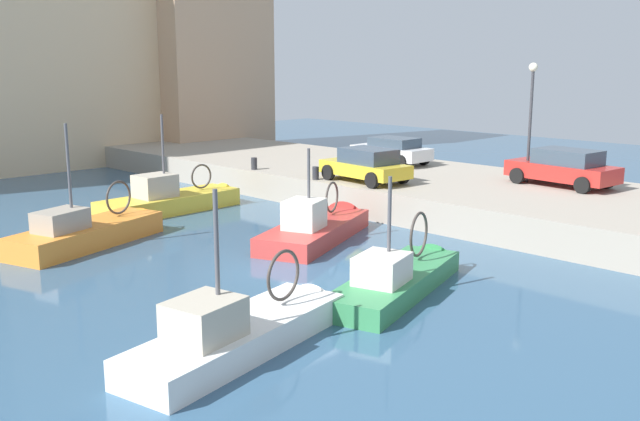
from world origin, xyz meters
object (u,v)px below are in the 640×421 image
Objects in this scene: fishing_boat_white at (248,341)px; fishing_boat_yellow at (177,207)px; mooring_bollard_mid at (254,164)px; quay_streetlamp at (531,103)px; fishing_boat_green at (401,286)px; fishing_boat_orange at (95,241)px; mooring_bollard_south at (316,173)px; parked_car_yellow at (366,165)px; parked_car_white at (392,150)px; fishing_boat_red at (319,235)px; parked_car_red at (564,167)px.

fishing_boat_white is 15.14m from fishing_boat_yellow.
quay_streetlamp reaches higher than mooring_bollard_mid.
fishing_boat_green is at bearing -166.32° from quay_streetlamp.
mooring_bollard_south is at bearing -6.15° from fishing_boat_orange.
fishing_boat_yellow is at bearing 140.66° from mooring_bollard_south.
quay_streetlamp is at bearing -62.04° from mooring_bollard_mid.
quay_streetlamp is (4.60, -4.76, 2.54)m from parked_car_yellow.
fishing_boat_orange is 11.21m from parked_car_yellow.
fishing_boat_white is at bearing -148.65° from parked_car_yellow.
parked_car_yellow is 5.99m from mooring_bollard_mid.
fishing_boat_white is 0.99× the size of fishing_boat_yellow.
fishing_boat_red is at bearing -154.68° from parked_car_white.
quay_streetlamp is at bearing -16.76° from fishing_boat_red.
fishing_boat_yellow is at bearing 134.90° from parked_car_yellow.
fishing_boat_white is 17.69m from parked_car_red.
fishing_boat_orange reaches higher than mooring_bollard_mid.
fishing_boat_orange is 18.06m from parked_car_red.
fishing_boat_orange is at bearing -152.65° from fishing_boat_yellow.
parked_car_yellow is (10.67, -2.92, 1.81)m from fishing_boat_orange.
fishing_boat_yellow is at bearing -176.02° from mooring_bollard_mid.
parked_car_white is at bearing 6.32° from mooring_bollard_south.
fishing_boat_red is 5.48m from mooring_bollard_south.
fishing_boat_yellow reaches higher than parked_car_red.
fishing_boat_white is 1.00× the size of fishing_boat_green.
fishing_boat_green is 12.36× the size of mooring_bollard_mid.
fishing_boat_white reaches higher than fishing_boat_red.
parked_car_yellow reaches higher than mooring_bollard_south.
fishing_boat_yellow is 15.11m from quay_streetlamp.
fishing_boat_white is 1.01× the size of fishing_boat_red.
parked_car_yellow is at bearing -79.85° from mooring_bollard_mid.
fishing_boat_red is 12.28× the size of mooring_bollard_south.
parked_car_white is at bearing 25.32° from fishing_boat_red.
fishing_boat_white is at bearing -130.58° from mooring_bollard_mid.
fishing_boat_orange is 12.05× the size of mooring_bollard_mid.
fishing_boat_green is 11.11m from fishing_boat_orange.
fishing_boat_white is 9.90m from fishing_boat_red.
fishing_boat_white is 5.48m from fishing_boat_green.
parked_car_red reaches higher than mooring_bollard_south.
parked_car_yellow is 0.83× the size of quay_streetlamp.
parked_car_red is (17.52, 1.53, 1.83)m from fishing_boat_white.
fishing_boat_yellow is 5.97m from mooring_bollard_south.
fishing_boat_yellow is 1.78× the size of parked_car_white.
fishing_boat_red reaches higher than mooring_bollard_south.
parked_car_white is 5.41m from parked_car_yellow.
quay_streetlamp is at bearing -49.63° from mooring_bollard_south.
parked_car_yellow reaches higher than mooring_bollard_mid.
quay_streetlamp is (-0.19, -7.29, 2.58)m from parked_car_white.
mooring_bollard_south is at bearing 46.45° from fishing_boat_red.
fishing_boat_yellow is 13.33m from fishing_boat_green.
mooring_bollard_mid is (9.62, 2.96, 1.37)m from fishing_boat_orange.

